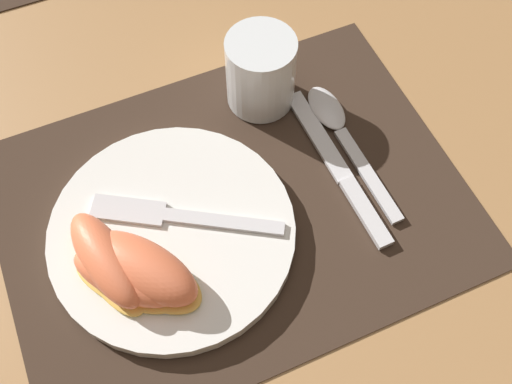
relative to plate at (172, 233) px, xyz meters
The scene contains 10 objects.
ground_plane 0.07m from the plate, ahead, with size 3.00×3.00×0.00m, color #A37547.
placemat 0.07m from the plate, ahead, with size 0.47×0.35×0.00m.
plate is the anchor object (origin of this frame).
juice_glass 0.20m from the plate, 39.90° to the left, with size 0.08×0.08×0.09m.
knife 0.19m from the plate, ahead, with size 0.02×0.21×0.01m.
spoon 0.22m from the plate, 14.16° to the left, with size 0.04×0.19×0.01m.
fork 0.02m from the plate, 65.08° to the left, with size 0.18×0.12×0.00m.
citrus_wedge_0 0.07m from the plate, 166.86° to the right, with size 0.07×0.12×0.04m.
citrus_wedge_1 0.07m from the plate, 146.85° to the right, with size 0.11×0.11×0.04m.
citrus_wedge_2 0.06m from the plate, 136.22° to the right, with size 0.12×0.13×0.04m.
Camera 1 is at (-0.09, -0.28, 0.55)m, focal length 42.00 mm.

